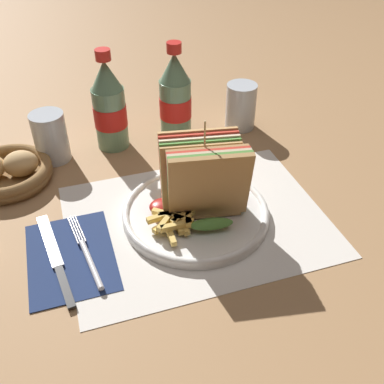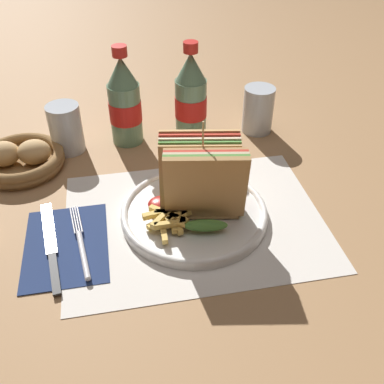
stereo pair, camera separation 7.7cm
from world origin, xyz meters
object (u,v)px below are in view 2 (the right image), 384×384
(club_sandwich, at_px, (202,181))
(glass_far, at_px, (66,131))
(glass_near, at_px, (258,112))
(fork, at_px, (82,247))
(coke_bottle_far, at_px, (191,98))
(coke_bottle_near, at_px, (125,103))
(knife, at_px, (51,246))
(bread_basket, at_px, (21,159))
(plate_main, at_px, (194,213))

(club_sandwich, xyz_separation_m, glass_far, (-0.23, 0.27, -0.04))
(glass_near, bearing_deg, fork, -140.79)
(club_sandwich, distance_m, coke_bottle_far, 0.28)
(glass_near, height_order, glass_far, same)
(coke_bottle_near, bearing_deg, knife, -115.25)
(coke_bottle_far, height_order, glass_near, coke_bottle_far)
(coke_bottle_near, distance_m, glass_far, 0.13)
(coke_bottle_near, bearing_deg, glass_near, -1.97)
(club_sandwich, relative_size, glass_near, 1.70)
(knife, height_order, glass_far, glass_far)
(glass_far, xyz_separation_m, bread_basket, (-0.09, -0.05, -0.02))
(glass_near, xyz_separation_m, glass_far, (-0.41, -0.01, 0.00))
(club_sandwich, xyz_separation_m, knife, (-0.25, -0.03, -0.08))
(coke_bottle_near, distance_m, bread_basket, 0.24)
(knife, bearing_deg, coke_bottle_near, 56.91)
(plate_main, distance_m, coke_bottle_near, 0.30)
(glass_far, bearing_deg, knife, -94.24)
(fork, xyz_separation_m, glass_near, (0.38, 0.31, 0.04))
(club_sandwich, height_order, bread_basket, club_sandwich)
(coke_bottle_far, distance_m, bread_basket, 0.36)
(glass_near, distance_m, bread_basket, 0.51)
(knife, xyz_separation_m, coke_bottle_near, (0.15, 0.31, 0.08))
(coke_bottle_far, bearing_deg, bread_basket, -170.22)
(club_sandwich, xyz_separation_m, coke_bottle_far, (0.03, 0.28, 0.01))
(knife, relative_size, coke_bottle_near, 1.02)
(knife, bearing_deg, plate_main, -0.16)
(club_sandwich, xyz_separation_m, coke_bottle_near, (-0.10, 0.28, 0.01))
(plate_main, relative_size, club_sandwich, 1.46)
(knife, height_order, coke_bottle_near, coke_bottle_near)
(coke_bottle_near, bearing_deg, coke_bottle_far, -2.11)
(bread_basket, bearing_deg, coke_bottle_near, 17.04)
(glass_near, bearing_deg, coke_bottle_near, 178.03)
(club_sandwich, bearing_deg, knife, -174.15)
(club_sandwich, xyz_separation_m, glass_near, (0.18, 0.27, -0.04))
(fork, bearing_deg, glass_near, 31.37)
(coke_bottle_far, relative_size, glass_far, 2.05)
(coke_bottle_far, bearing_deg, fork, -126.48)
(plate_main, height_order, club_sandwich, club_sandwich)
(club_sandwich, bearing_deg, glass_near, 56.30)
(club_sandwich, bearing_deg, bread_basket, 145.60)
(plate_main, xyz_separation_m, glass_far, (-0.22, 0.26, 0.03))
(plate_main, height_order, bread_basket, bread_basket)
(knife, distance_m, coke_bottle_far, 0.42)
(fork, bearing_deg, club_sandwich, 3.29)
(glass_near, bearing_deg, coke_bottle_far, 178.16)
(glass_near, bearing_deg, club_sandwich, -123.70)
(club_sandwich, bearing_deg, plate_main, 151.23)
(fork, height_order, bread_basket, bread_basket)
(knife, xyz_separation_m, glass_far, (0.02, 0.29, 0.04))
(knife, xyz_separation_m, bread_basket, (-0.07, 0.24, 0.01))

